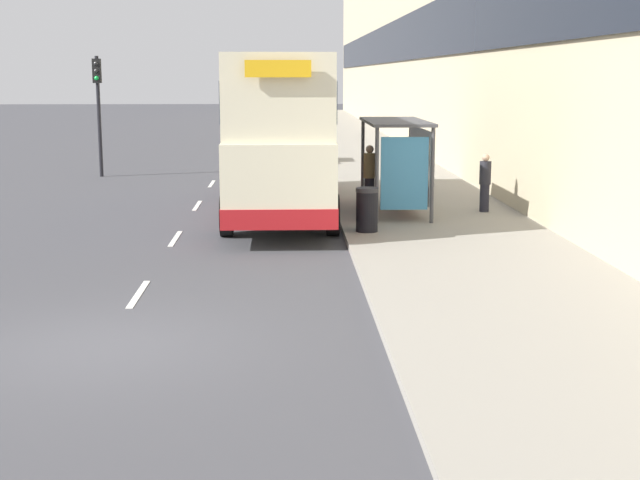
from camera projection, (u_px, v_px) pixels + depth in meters
ground_plane at (104, 347)px, 12.68m from camera, size 220.00×220.00×0.00m
pavement at (353, 142)px, 50.75m from camera, size 5.00×93.00×0.14m
terrace_facade at (425, 29)px, 49.76m from camera, size 3.10×93.00×12.75m
lane_mark_0 at (139, 294)px, 15.73m from camera, size 0.12×2.00×0.01m
lane_mark_1 at (175, 239)px, 21.06m from camera, size 0.12×2.00×0.01m
lane_mark_2 at (197, 206)px, 26.40m from camera, size 0.12×2.00×0.01m
lane_mark_3 at (212, 184)px, 31.73m from camera, size 0.12×2.00×0.01m
lane_mark_4 at (222, 168)px, 37.06m from camera, size 0.12×2.00×0.01m
bus_shelter at (403, 149)px, 23.79m from camera, size 1.60×4.20×2.48m
double_decker_bus_near at (280, 132)px, 24.39m from camera, size 2.85×10.99×4.30m
car_0 at (290, 123)px, 55.77m from camera, size 2.08×3.94×1.70m
car_1 at (292, 145)px, 38.66m from camera, size 1.91×3.91×1.71m
pedestrian_at_shelter at (485, 182)px, 24.21m from camera, size 0.31×0.31×1.58m
pedestrian_1 at (369, 176)px, 25.06m from camera, size 0.35×0.35×1.75m
litter_bin at (367, 210)px, 21.16m from camera, size 0.55×0.55×1.05m
traffic_light_far_kerb at (98, 96)px, 33.47m from camera, size 0.30×0.32×4.53m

